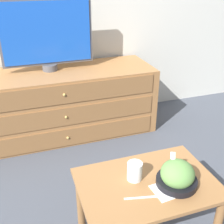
{
  "coord_description": "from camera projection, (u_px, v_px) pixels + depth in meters",
  "views": [
    {
      "loc": [
        -0.3,
        -2.66,
        1.39
      ],
      "look_at": [
        0.15,
        -1.32,
        0.67
      ],
      "focal_mm": 45.0,
      "sensor_mm": 36.0,
      "label": 1
    }
  ],
  "objects": [
    {
      "name": "ground_plane",
      "position": [
        58.0,
        117.0,
        2.96
      ],
      "size": [
        12.0,
        12.0,
        0.0
      ],
      "primitive_type": "plane",
      "color": "#474C56"
    },
    {
      "name": "dresser",
      "position": [
        60.0,
        103.0,
        2.56
      ],
      "size": [
        1.69,
        0.58,
        0.6
      ],
      "color": "#9E6B3D",
      "rests_on": "ground_plane"
    },
    {
      "name": "tv",
      "position": [
        47.0,
        34.0,
        2.32
      ],
      "size": [
        0.77,
        0.13,
        0.59
      ],
      "color": "#515156",
      "rests_on": "dresser"
    },
    {
      "name": "coffee_table",
      "position": [
        147.0,
        194.0,
        1.47
      ],
      "size": [
        0.7,
        0.48,
        0.42
      ],
      "color": "#9E6B3D",
      "rests_on": "ground_plane"
    },
    {
      "name": "takeout_bowl",
      "position": [
        177.0,
        176.0,
        1.39
      ],
      "size": [
        0.21,
        0.21,
        0.16
      ],
      "color": "black",
      "rests_on": "coffee_table"
    },
    {
      "name": "drink_cup",
      "position": [
        135.0,
        172.0,
        1.44
      ],
      "size": [
        0.08,
        0.08,
        0.1
      ],
      "color": "#9E6638",
      "rests_on": "coffee_table"
    },
    {
      "name": "napkin",
      "position": [
        166.0,
        190.0,
        1.38
      ],
      "size": [
        0.14,
        0.14,
        0.0
      ],
      "color": "white",
      "rests_on": "coffee_table"
    },
    {
      "name": "knife",
      "position": [
        142.0,
        198.0,
        1.33
      ],
      "size": [
        0.17,
        0.05,
        0.01
      ],
      "color": "silver",
      "rests_on": "coffee_table"
    }
  ]
}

